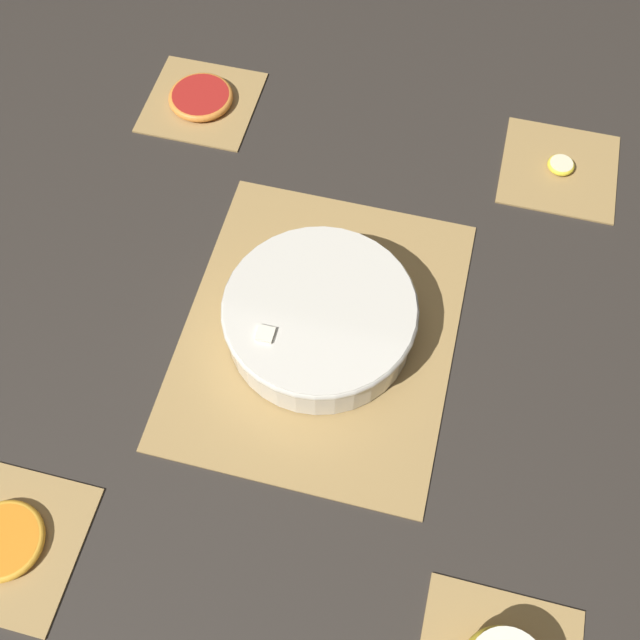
% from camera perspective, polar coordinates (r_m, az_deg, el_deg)
% --- Properties ---
extents(ground_plane, '(6.00, 6.00, 0.00)m').
position_cam_1_polar(ground_plane, '(0.96, 0.00, -0.87)').
color(ground_plane, '#2D2823').
extents(bamboo_mat_center, '(0.42, 0.34, 0.01)m').
position_cam_1_polar(bamboo_mat_center, '(0.96, 0.00, -0.78)').
color(bamboo_mat_center, '#A8844C').
rests_on(bamboo_mat_center, ground_plane).
extents(coaster_mat_near_right, '(0.17, 0.17, 0.01)m').
position_cam_1_polar(coaster_mat_near_right, '(1.16, 17.78, 10.94)').
color(coaster_mat_near_right, '#A8844C').
rests_on(coaster_mat_near_right, ground_plane).
extents(coaster_mat_far_left, '(0.17, 0.17, 0.01)m').
position_cam_1_polar(coaster_mat_far_left, '(0.93, -22.79, -15.35)').
color(coaster_mat_far_left, '#A8844C').
rests_on(coaster_mat_far_left, ground_plane).
extents(coaster_mat_far_right, '(0.17, 0.17, 0.01)m').
position_cam_1_polar(coaster_mat_far_right, '(1.21, -9.00, 16.12)').
color(coaster_mat_far_right, '#A8844C').
rests_on(coaster_mat_far_right, ground_plane).
extents(fruit_salad_bowl, '(0.24, 0.24, 0.07)m').
position_cam_1_polar(fruit_salad_bowl, '(0.93, -0.03, 0.30)').
color(fruit_salad_bowl, silver).
rests_on(fruit_salad_bowl, bamboo_mat_center).
extents(orange_slice_whole, '(0.09, 0.09, 0.01)m').
position_cam_1_polar(orange_slice_whole, '(0.93, -22.96, -15.22)').
color(orange_slice_whole, orange).
rests_on(orange_slice_whole, coaster_mat_far_left).
extents(banana_coin_single, '(0.04, 0.04, 0.01)m').
position_cam_1_polar(banana_coin_single, '(1.16, 17.88, 11.18)').
color(banana_coin_single, '#F4EABC').
rests_on(banana_coin_single, coaster_mat_near_right).
extents(grapefruit_slice, '(0.10, 0.10, 0.01)m').
position_cam_1_polar(grapefruit_slice, '(1.21, -9.06, 16.42)').
color(grapefruit_slice, '#B2231E').
rests_on(grapefruit_slice, coaster_mat_far_right).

